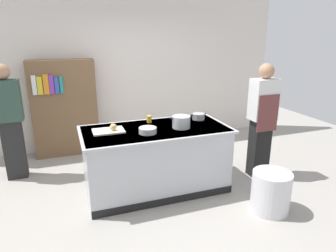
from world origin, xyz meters
The scene contains 13 objects.
ground_plane centered at (0.00, 0.00, 0.00)m, with size 10.00×10.00×0.00m, color #9E9991.
back_wall centered at (0.00, 2.10, 1.50)m, with size 6.40×0.12×3.00m, color silver.
counter_island centered at (0.00, 0.00, 0.47)m, with size 1.98×0.98×0.90m.
cutting_board centered at (-0.62, 0.08, 0.91)m, with size 0.40×0.28×0.02m, color silver.
onion centered at (-0.55, 0.05, 0.97)m, with size 0.09×0.09×0.09m, color tan.
stock_pot centered at (0.34, -0.08, 0.98)m, with size 0.31×0.24×0.16m.
sauce_pan centered at (0.73, 0.21, 0.95)m, with size 0.25×0.18×0.09m.
mixing_bowl centered at (-0.15, -0.15, 0.94)m, with size 0.23×0.23×0.07m, color #B7BABF.
juice_cup centered at (0.00, 0.30, 0.95)m, with size 0.07×0.07×0.10m, color yellow.
trash_bin centered at (1.16, -1.00, 0.26)m, with size 0.47×0.47×0.51m, color silver.
person_chef centered at (1.62, -0.11, 0.91)m, with size 0.38×0.25×1.72m.
person_guest centered at (-1.89, 1.07, 0.91)m, with size 0.38×0.24×1.72m.
bookshelf centered at (-1.12, 1.80, 0.85)m, with size 1.10×0.31×1.70m.
Camera 1 is at (-1.13, -3.62, 2.12)m, focal length 31.77 mm.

